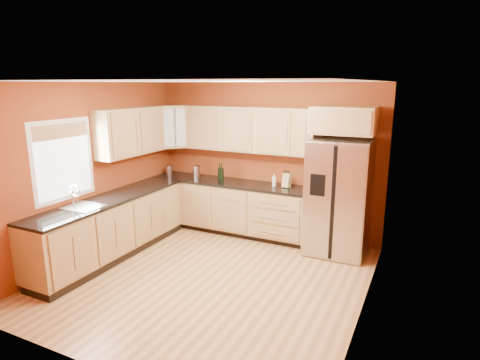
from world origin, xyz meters
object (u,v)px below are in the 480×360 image
object	(u,v)px
canister_left	(169,170)
wine_bottle_a	(220,172)
refrigerator	(338,197)
knife_block	(287,180)
soap_dispenser	(274,180)

from	to	relation	value
canister_left	wine_bottle_a	xyz separation A→B (m)	(1.03, 0.06, 0.05)
refrigerator	wine_bottle_a	distance (m)	2.12
wine_bottle_a	knife_block	size ratio (longest dim) A/B	1.24
knife_block	canister_left	bearing A→B (deg)	-168.56
wine_bottle_a	canister_left	bearing A→B (deg)	-176.69
refrigerator	soap_dispenser	distance (m)	1.11
knife_block	soap_dispenser	distance (m)	0.22
wine_bottle_a	knife_block	bearing A→B (deg)	1.00
refrigerator	soap_dispenser	bearing A→B (deg)	173.75
refrigerator	canister_left	world-z (taller)	refrigerator
soap_dispenser	wine_bottle_a	bearing A→B (deg)	-178.68
refrigerator	knife_block	bearing A→B (deg)	172.28
wine_bottle_a	soap_dispenser	world-z (taller)	wine_bottle_a
wine_bottle_a	knife_block	xyz separation A→B (m)	(1.24, 0.02, -0.03)
canister_left	knife_block	distance (m)	2.27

